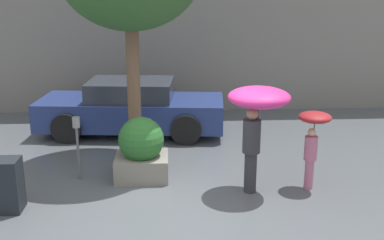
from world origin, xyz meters
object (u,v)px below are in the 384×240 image
Objects in this scene: planter_box at (141,150)px; person_adult at (258,107)px; parked_car_near at (131,108)px; person_child at (313,133)px; newspaper_box at (6,185)px; parking_meter at (77,135)px.

person_adult is (2.08, -0.71, 0.99)m from planter_box.
planter_box is 3.00m from parked_car_near.
person_child is 1.59× the size of newspaper_box.
person_adult is at bearing -140.68° from parked_car_near.
newspaper_box is at bearing 134.28° from person_child.
parked_car_near is 3.08m from parking_meter.
parking_meter reaches higher than newspaper_box.
parking_meter is at bearing 136.18° from person_adult.
person_child reaches higher than parking_meter.
parked_car_near is at bearing 97.50° from planter_box.
planter_box is at bearing 129.65° from person_adult.
planter_box is 1.25m from parking_meter.
parking_meter is at bearing 118.86° from person_child.
person_child is 1.16× the size of parking_meter.
newspaper_box is (-1.78, -4.26, -0.19)m from parked_car_near.
person_adult reaches higher than person_child.
person_child is at bearing -27.13° from person_adult.
newspaper_box is (-2.17, -1.29, -0.12)m from planter_box.
planter_box is 0.98× the size of parking_meter.
person_child reaches higher than parked_car_near.
parked_car_near is (-0.39, 2.97, 0.07)m from planter_box.
person_child is (3.13, -0.62, 0.49)m from planter_box.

